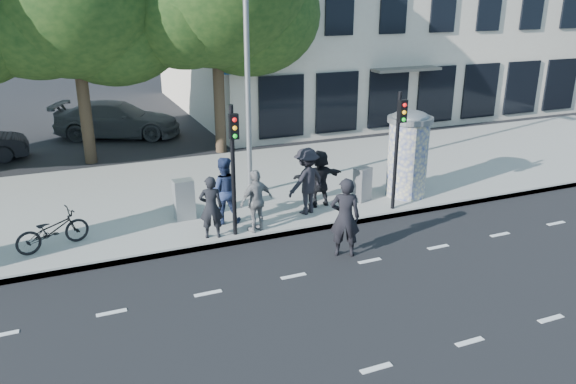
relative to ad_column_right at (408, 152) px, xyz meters
name	(u,v)px	position (x,y,z in m)	size (l,w,h in m)	color
ground	(320,306)	(-5.20, -4.70, -1.54)	(120.00, 120.00, 0.00)	black
sidewalk	(219,191)	(-5.20, 2.80, -1.46)	(40.00, 8.00, 0.15)	gray
curb	(261,237)	(-5.20, -1.15, -1.46)	(40.00, 0.10, 0.16)	slate
lane_dash_near	(376,368)	(-5.20, -6.90, -1.53)	(32.00, 0.12, 0.01)	silver
lane_dash_far	(294,276)	(-5.20, -3.30, -1.53)	(32.00, 0.12, 0.01)	silver
ad_column_right	(408,152)	(0.00, 0.00, 0.00)	(1.36, 1.36, 2.65)	beige
traffic_pole_near	(233,158)	(-5.80, -0.91, 0.69)	(0.22, 0.31, 3.40)	black
traffic_pole_far	(398,139)	(-1.00, -0.91, 0.69)	(0.22, 0.31, 3.40)	black
street_lamp	(247,41)	(-4.40, 1.93, 3.26)	(0.25, 0.93, 8.00)	slate
ped_b	(211,207)	(-6.40, -0.80, -0.57)	(0.60, 0.39, 1.64)	black
ped_c	(224,190)	(-5.82, 0.05, -0.47)	(0.89, 0.70, 1.84)	navy
ped_d	(306,181)	(-3.47, -0.19, -0.43)	(1.23, 0.71, 1.91)	black
ped_e	(256,201)	(-5.20, -0.85, -0.55)	(0.99, 0.56, 1.68)	gray
ped_f	(320,178)	(-2.87, 0.20, -0.54)	(1.56, 0.56, 1.69)	black
man_road	(345,217)	(-3.62, -2.76, -0.54)	(0.72, 0.48, 1.99)	black
bicycle	(52,230)	(-10.16, 0.09, -0.92)	(1.78, 0.62, 0.93)	black
cabinet_left	(184,199)	(-6.76, 0.72, -0.82)	(0.54, 0.39, 1.13)	gray
cabinet_right	(362,184)	(-1.50, 0.08, -0.87)	(0.49, 0.36, 1.03)	slate
car_right	(118,119)	(-7.22, 11.78, -0.75)	(5.40, 2.19, 1.57)	#4E5155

